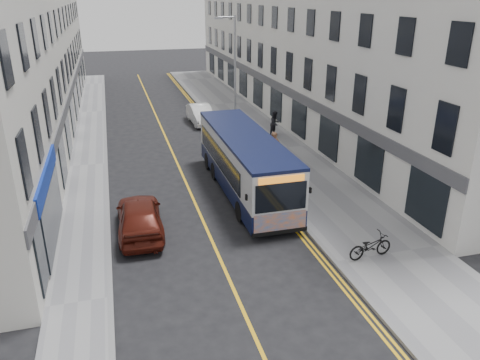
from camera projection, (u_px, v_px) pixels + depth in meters
ground at (222, 263)px, 17.25m from camera, size 140.00×140.00×0.00m
pavement_east at (274, 149)px, 29.50m from camera, size 4.50×64.00×0.12m
pavement_west at (88, 166)px, 26.71m from camera, size 2.00×64.00×0.12m
kerb_east at (240, 152)px, 28.94m from camera, size 0.18×64.00×0.13m
kerb_west at (106, 164)px, 26.96m from camera, size 0.18×64.00×0.13m
road_centre_line at (175, 159)px, 27.97m from camera, size 0.12×64.00×0.01m
road_dbl_yellow_inner at (233, 154)px, 28.85m from camera, size 0.10×64.00×0.01m
road_dbl_yellow_outer at (236, 153)px, 28.90m from camera, size 0.10×64.00×0.01m
terrace_east at (302, 30)px, 36.44m from camera, size 6.00×46.00×13.00m
terrace_west at (18, 37)px, 31.37m from camera, size 6.00×46.00×13.00m
streetlamp at (234, 76)px, 29.16m from camera, size 1.32×0.18×8.00m
city_bus at (245, 161)px, 22.76m from camera, size 2.40×10.25×2.98m
bicycle at (370, 246)px, 17.20m from camera, size 1.85×0.82×0.94m
pedestrian_near at (275, 149)px, 26.21m from camera, size 0.82×0.67×1.96m
pedestrian_far at (275, 123)px, 31.85m from camera, size 1.02×0.96×1.68m
car_white at (201, 114)px, 35.30m from camera, size 1.62×4.29×1.40m
car_maroon at (140, 216)px, 19.11m from camera, size 1.91×4.51×1.52m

